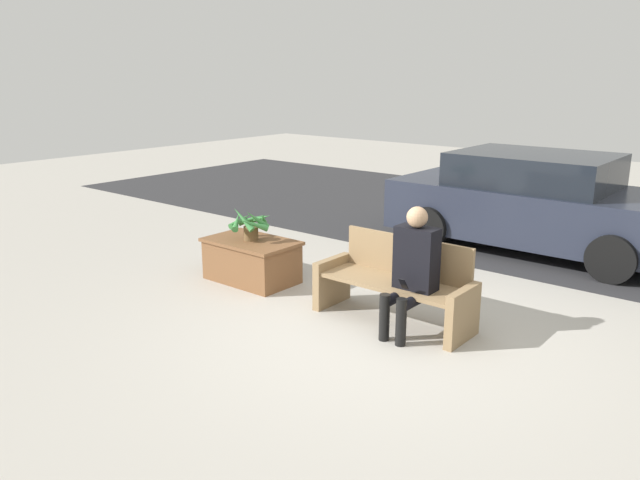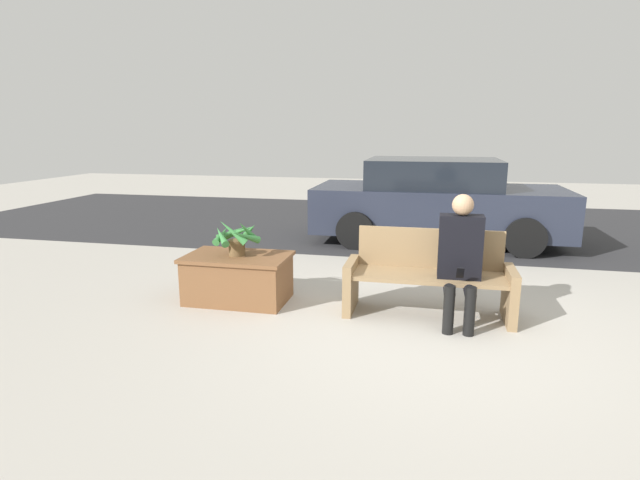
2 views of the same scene
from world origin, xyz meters
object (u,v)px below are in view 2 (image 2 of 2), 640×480
object	(u,v)px
person_seated	(460,254)
potted_plant	(236,236)
bench	(428,277)
planter_box	(238,276)
parked_car	(436,201)

from	to	relation	value
person_seated	potted_plant	distance (m)	2.38
bench	planter_box	distance (m)	2.09
bench	person_seated	world-z (taller)	person_seated
planter_box	parked_car	bearing A→B (deg)	59.29
bench	potted_plant	bearing A→B (deg)	-178.63
bench	person_seated	size ratio (longest dim) A/B	1.32
bench	person_seated	distance (m)	0.45
planter_box	person_seated	bearing A→B (deg)	-2.93
bench	parked_car	distance (m)	3.63
person_seated	potted_plant	size ratio (longest dim) A/B	2.31
bench	person_seated	bearing A→B (deg)	-30.98
bench	parked_car	bearing A→B (deg)	88.51
bench	planter_box	size ratio (longest dim) A/B	1.48
potted_plant	parked_car	size ratio (longest dim) A/B	0.13
planter_box	parked_car	world-z (taller)	parked_car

